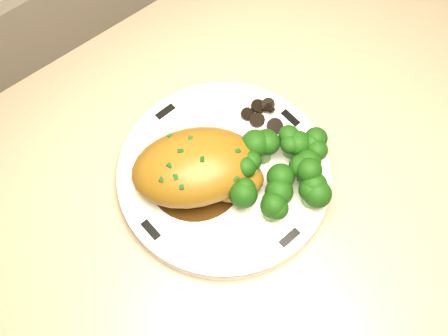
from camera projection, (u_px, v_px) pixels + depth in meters
counter at (249, 265)px, 1.13m from camera, size 2.16×0.71×1.05m
plate at (224, 175)px, 0.70m from camera, size 0.31×0.31×0.02m
rim_accent_0 at (290, 118)px, 0.73m from camera, size 0.01×0.03×0.00m
rim_accent_1 at (165, 112)px, 0.73m from camera, size 0.03×0.01×0.00m
rim_accent_2 at (151, 230)px, 0.66m from camera, size 0.01×0.03×0.00m
rim_accent_3 at (289, 238)px, 0.66m from camera, size 0.03×0.01×0.00m
gravy_pool at (196, 177)px, 0.69m from camera, size 0.12×0.12×0.00m
chicken_breast at (199, 168)px, 0.66m from camera, size 0.18×0.16×0.06m
mushroom_pile at (246, 128)px, 0.72m from camera, size 0.08×0.06×0.02m
broccoli_florets at (282, 172)px, 0.67m from camera, size 0.13×0.11×0.04m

